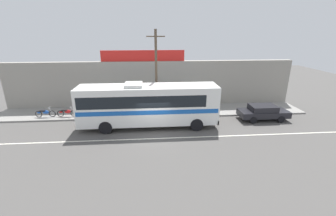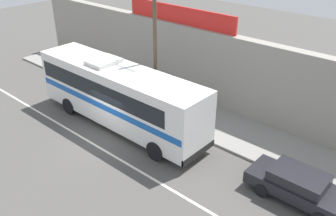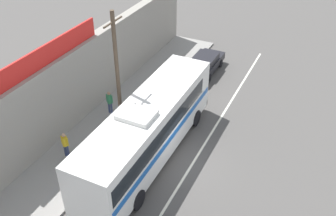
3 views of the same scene
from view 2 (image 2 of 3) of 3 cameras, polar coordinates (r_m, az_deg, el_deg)
The scene contains 12 objects.
ground_plane at distance 20.34m, azimuth -9.92°, elevation -4.71°, with size 70.00×70.00×0.00m, color #4F4C49.
sidewalk_slab at distance 23.38m, azimuth -0.14°, elevation 0.55°, with size 30.00×3.60×0.14m, color gray.
storefront_facade at distance 23.94m, azimuth 3.29°, elevation 7.30°, with size 30.00×0.70×4.80m, color gray.
storefront_billboard at distance 23.60m, azimuth 1.76°, elevation 14.52°, with size 8.51×0.12×1.10m, color red.
road_center_stripe at distance 19.94m, azimuth -11.68°, elevation -5.61°, with size 30.00×0.14×0.01m, color silver.
intercity_bus at distance 20.55m, azimuth -7.87°, elevation 2.41°, with size 11.42×2.64×3.78m.
parked_car at distance 16.65m, azimuth 20.00°, elevation -11.45°, with size 4.42×1.88×1.37m.
utility_pole at distance 20.59m, azimuth -2.04°, elevation 9.04°, with size 1.60×0.22×7.78m.
motorcycle_green at distance 29.70m, azimuth -16.23°, elevation 6.62°, with size 1.84×0.56×0.94m.
motorcycle_blue at distance 28.14m, azimuth -14.01°, elevation 5.73°, with size 1.83×0.56×0.94m.
pedestrian_by_curb at distance 22.17m, azimuth 4.97°, elevation 1.67°, with size 0.30×0.48×1.59m.
pedestrian_far_right at distance 24.82m, azimuth -3.65°, elevation 4.70°, with size 0.30×0.48×1.58m.
Camera 2 is at (13.74, -10.33, 10.86)m, focal length 38.55 mm.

